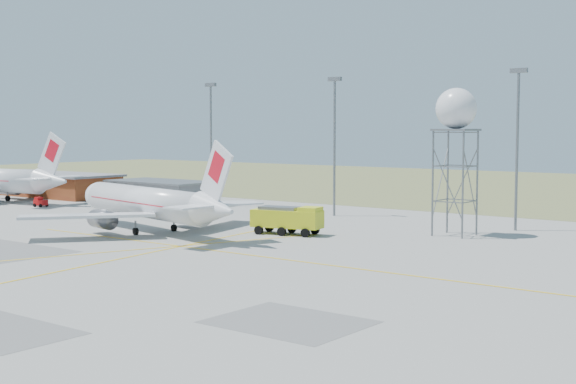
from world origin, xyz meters
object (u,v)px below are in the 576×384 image
Objects in this scene: baggage_tug at (41,203)px; airliner_main at (149,204)px; fire_truck at (289,221)px; radar_tower at (455,153)px.

airliner_main is at bearing -25.15° from baggage_tug.
fire_truck is at bearing -11.55° from baggage_tug.
radar_tower is 1.94× the size of fire_truck.
airliner_main is 38.21m from radar_tower.
baggage_tug is (-53.91, 2.24, -1.07)m from fire_truck.
baggage_tug is at bearing 164.27° from fire_truck.
airliner_main reaches higher than baggage_tug.
radar_tower is (31.66, 20.41, 6.41)m from airliner_main.
airliner_main is 3.72× the size of fire_truck.
radar_tower reaches higher than fire_truck.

